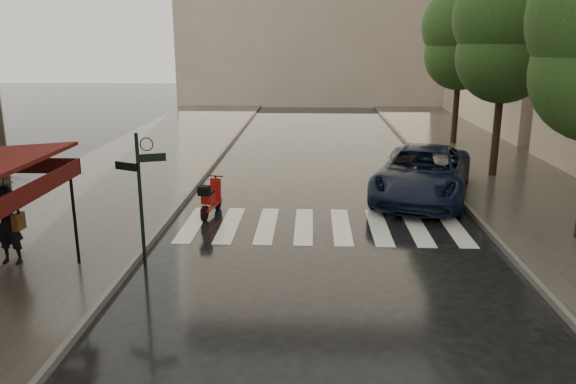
{
  "coord_description": "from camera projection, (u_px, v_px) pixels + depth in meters",
  "views": [
    {
      "loc": [
        2.65,
        -9.01,
        5.05
      ],
      "look_at": [
        2.07,
        4.47,
        1.4
      ],
      "focal_mm": 35.0,
      "sensor_mm": 36.0,
      "label": 1
    }
  ],
  "objects": [
    {
      "name": "parked_car",
      "position": [
        423.0,
        173.0,
        18.41
      ],
      "size": [
        4.44,
        6.61,
        1.68
      ],
      "primitive_type": "imported",
      "rotation": [
        0.0,
        0.0,
        -0.3
      ],
      "color": "black",
      "rests_on": "ground"
    },
    {
      "name": "signpost",
      "position": [
        140.0,
        189.0,
        12.58
      ],
      "size": [
        1.17,
        0.29,
        3.1
      ],
      "color": "black",
      "rests_on": "ground"
    },
    {
      "name": "tree_mid",
      "position": [
        507.0,
        25.0,
        19.83
      ],
      "size": [
        3.8,
        3.8,
        8.34
      ],
      "color": "black",
      "rests_on": "sidewalk_far"
    },
    {
      "name": "pedestrian_with_umbrella",
      "position": [
        4.0,
        192.0,
        12.45
      ],
      "size": [
        1.15,
        1.17,
        2.54
      ],
      "rotation": [
        0.0,
        0.0,
        -0.06
      ],
      "color": "black",
      "rests_on": "sidewalk_near"
    },
    {
      "name": "ground",
      "position": [
        163.0,
        330.0,
        10.12
      ],
      "size": [
        120.0,
        120.0,
        0.0
      ],
      "primitive_type": "plane",
      "color": "black",
      "rests_on": "ground"
    },
    {
      "name": "curb_far",
      "position": [
        438.0,
        176.0,
        21.36
      ],
      "size": [
        0.12,
        60.0,
        0.16
      ],
      "primitive_type": "cube",
      "color": "#595651",
      "rests_on": "ground"
    },
    {
      "name": "tree_far",
      "position": [
        462.0,
        32.0,
        26.61
      ],
      "size": [
        3.8,
        3.8,
        8.16
      ],
      "color": "black",
      "rests_on": "sidewalk_far"
    },
    {
      "name": "crosswalk",
      "position": [
        323.0,
        226.0,
        15.78
      ],
      "size": [
        7.85,
        3.2,
        0.01
      ],
      "color": "silver",
      "rests_on": "ground"
    },
    {
      "name": "curb_near",
      "position": [
        206.0,
        173.0,
        21.73
      ],
      "size": [
        0.12,
        60.0,
        0.16
      ],
      "primitive_type": "cube",
      "color": "#595651",
      "rests_on": "ground"
    },
    {
      "name": "sidewalk_near",
      "position": [
        128.0,
        173.0,
        21.86
      ],
      "size": [
        6.0,
        60.0,
        0.12
      ],
      "primitive_type": "cube",
      "color": "#38332D",
      "rests_on": "ground"
    },
    {
      "name": "sidewalk_far",
      "position": [
        512.0,
        177.0,
        21.24
      ],
      "size": [
        5.5,
        60.0,
        0.12
      ],
      "primitive_type": "cube",
      "color": "#38332D",
      "rests_on": "ground"
    },
    {
      "name": "scooter",
      "position": [
        210.0,
        199.0,
        16.61
      ],
      "size": [
        0.57,
        1.65,
        1.09
      ],
      "rotation": [
        0.0,
        0.0,
        -0.16
      ],
      "color": "black",
      "rests_on": "ground"
    }
  ]
}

